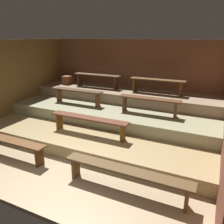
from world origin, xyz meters
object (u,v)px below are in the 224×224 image
object	(u,v)px
bench_middle_left	(77,93)
wooden_crate_upper	(67,80)
bench_floor_right	(126,173)
bench_upper_left	(97,77)
bench_upper_right	(157,82)
bench_floor_left	(3,141)
bench_middle_right	(149,101)
bench_lower_center	(89,121)

from	to	relation	value
bench_middle_left	wooden_crate_upper	world-z (taller)	wooden_crate_upper
bench_floor_right	bench_upper_left	bearing A→B (deg)	125.37
bench_middle_left	bench_upper_right	distance (m)	2.41
bench_floor_left	bench_upper_left	size ratio (longest dim) A/B	1.39
bench_floor_right	wooden_crate_upper	distance (m)	5.21
bench_upper_right	bench_floor_left	bearing A→B (deg)	-125.37
bench_upper_left	bench_middle_right	bearing A→B (deg)	-26.38
bench_floor_left	wooden_crate_upper	distance (m)	3.70
bench_floor_left	bench_upper_right	distance (m)	4.42
bench_upper_right	wooden_crate_upper	distance (m)	3.29
bench_lower_center	bench_middle_right	bearing A→B (deg)	48.12
bench_lower_center	bench_upper_left	world-z (taller)	bench_upper_left
bench_floor_left	wooden_crate_upper	world-z (taller)	wooden_crate_upper
bench_floor_right	bench_middle_left	size ratio (longest dim) A/B	1.41
bench_lower_center	bench_middle_right	xyz separation A→B (m)	(1.10, 1.23, 0.30)
bench_lower_center	bench_floor_left	bearing A→B (deg)	-140.34
bench_floor_right	bench_upper_left	xyz separation A→B (m)	(-2.50, 3.52, 0.91)
bench_lower_center	bench_upper_left	xyz separation A→B (m)	(-1.04, 2.29, 0.60)
bench_floor_right	bench_upper_right	size ratio (longest dim) A/B	1.39
bench_lower_center	bench_upper_right	distance (m)	2.57
bench_floor_right	bench_middle_left	bearing A→B (deg)	136.45
bench_floor_left	bench_floor_right	size ratio (longest dim) A/B	1.00
bench_lower_center	bench_middle_left	bearing A→B (deg)	132.54
bench_floor_right	bench_middle_right	distance (m)	2.56
bench_middle_right	bench_upper_left	size ratio (longest dim) A/B	0.99
bench_middle_left	bench_floor_left	bearing A→B (deg)	-98.41
bench_lower_center	bench_middle_left	xyz separation A→B (m)	(-1.13, 1.23, 0.30)
bench_middle_right	bench_upper_right	bearing A→B (deg)	94.87
bench_middle_right	bench_upper_right	distance (m)	1.11
bench_middle_right	bench_floor_right	bearing A→B (deg)	-81.59
bench_lower_center	wooden_crate_upper	bearing A→B (deg)	134.57
bench_floor_left	bench_upper_left	bearing A→B (deg)	82.65
bench_upper_right	bench_lower_center	bearing A→B (deg)	-113.83
bench_middle_left	wooden_crate_upper	size ratio (longest dim) A/B	5.65
bench_floor_right	bench_middle_right	world-z (taller)	bench_middle_right
bench_floor_right	bench_middle_right	size ratio (longest dim) A/B	1.41
wooden_crate_upper	bench_floor_left	bearing A→B (deg)	-77.51
bench_middle_left	wooden_crate_upper	distance (m)	1.58
bench_lower_center	bench_upper_right	size ratio (longest dim) A/B	1.22
wooden_crate_upper	bench_upper_right	bearing A→B (deg)	-0.40
bench_upper_left	bench_upper_right	world-z (taller)	same
bench_floor_left	bench_middle_right	world-z (taller)	bench_middle_right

